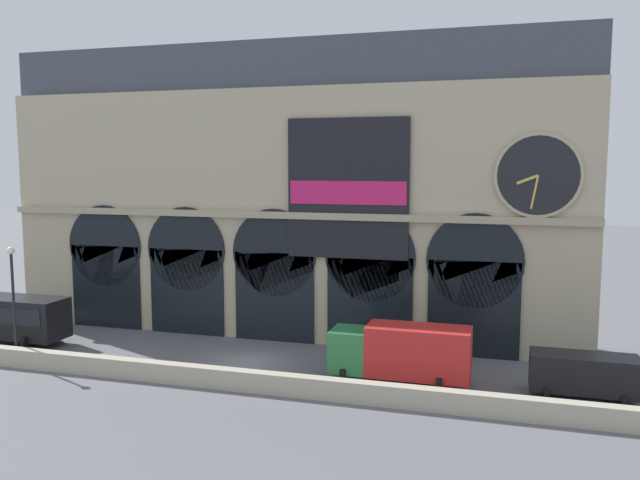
% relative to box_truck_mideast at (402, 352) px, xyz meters
% --- Properties ---
extents(ground_plane, '(200.00, 200.00, 0.00)m').
position_rel_box_truck_mideast_xyz_m(ground_plane, '(-9.44, 0.84, -1.70)').
color(ground_plane, slate).
extents(quay_parapet_wall, '(90.00, 0.70, 1.07)m').
position_rel_box_truck_mideast_xyz_m(quay_parapet_wall, '(-9.44, -3.58, -1.16)').
color(quay_parapet_wall, '#B2A891').
rests_on(quay_parapet_wall, ground).
extents(station_building, '(39.82, 4.55, 19.75)m').
position_rel_box_truck_mideast_xyz_m(station_building, '(-9.39, 7.89, 7.88)').
color(station_building, '#BCAD8C').
rests_on(station_building, ground).
extents(box_truck_mideast, '(7.50, 2.91, 3.12)m').
position_rel_box_truck_mideast_xyz_m(box_truck_mideast, '(0.00, 0.00, 0.00)').
color(box_truck_mideast, '#2D7A42').
rests_on(box_truck_mideast, ground).
extents(van_east, '(5.20, 2.48, 2.20)m').
position_rel_box_truck_mideast_xyz_m(van_east, '(9.16, 0.32, -0.45)').
color(van_east, black).
rests_on(van_east, ground).
extents(street_lamp_quayside, '(0.44, 0.44, 6.90)m').
position_rel_box_truck_mideast_xyz_m(street_lamp_quayside, '(-22.67, -2.78, 2.71)').
color(street_lamp_quayside, black).
rests_on(street_lamp_quayside, ground).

